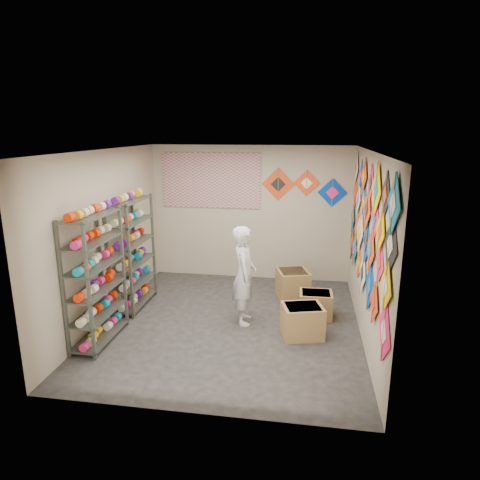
% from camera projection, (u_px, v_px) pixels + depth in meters
% --- Properties ---
extents(ground, '(4.50, 4.50, 0.00)m').
position_uv_depth(ground, '(231.00, 323.00, 6.80)').
color(ground, black).
extents(room_walls, '(4.50, 4.50, 4.50)m').
position_uv_depth(room_walls, '(230.00, 222.00, 6.39)').
color(room_walls, tan).
rests_on(room_walls, ground).
extents(shelf_rack_front, '(0.40, 1.10, 1.90)m').
position_uv_depth(shelf_rack_front, '(96.00, 279.00, 6.02)').
color(shelf_rack_front, '#4C5147').
rests_on(shelf_rack_front, ground).
extents(shelf_rack_back, '(0.40, 1.10, 1.90)m').
position_uv_depth(shelf_rack_back, '(132.00, 253.00, 7.27)').
color(shelf_rack_back, '#4C5147').
rests_on(shelf_rack_back, ground).
extents(string_spools, '(0.12, 2.36, 0.12)m').
position_uv_depth(string_spools, '(115.00, 259.00, 6.62)').
color(string_spools, '#E1256B').
rests_on(string_spools, ground).
extents(kite_wall_display, '(0.05, 4.35, 2.06)m').
position_uv_depth(kite_wall_display, '(367.00, 228.00, 6.09)').
color(kite_wall_display, '#F81F64').
rests_on(kite_wall_display, room_walls).
extents(back_wall_kites, '(1.66, 0.02, 0.76)m').
position_uv_depth(back_wall_kites, '(303.00, 187.00, 8.30)').
color(back_wall_kites, red).
rests_on(back_wall_kites, room_walls).
extents(poster, '(2.00, 0.01, 1.10)m').
position_uv_depth(poster, '(211.00, 180.00, 8.55)').
color(poster, '#6A479B').
rests_on(poster, room_walls).
extents(shopkeeper, '(0.68, 0.55, 1.57)m').
position_uv_depth(shopkeeper, '(244.00, 275.00, 6.67)').
color(shopkeeper, silver).
rests_on(shopkeeper, ground).
extents(carton_a, '(0.68, 0.61, 0.48)m').
position_uv_depth(carton_a, '(302.00, 321.00, 6.34)').
color(carton_a, olive).
rests_on(carton_a, ground).
extents(carton_b, '(0.54, 0.44, 0.43)m').
position_uv_depth(carton_b, '(315.00, 305.00, 6.99)').
color(carton_b, olive).
rests_on(carton_b, ground).
extents(carton_c, '(0.68, 0.71, 0.51)m').
position_uv_depth(carton_c, '(293.00, 284.00, 7.80)').
color(carton_c, olive).
rests_on(carton_c, ground).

